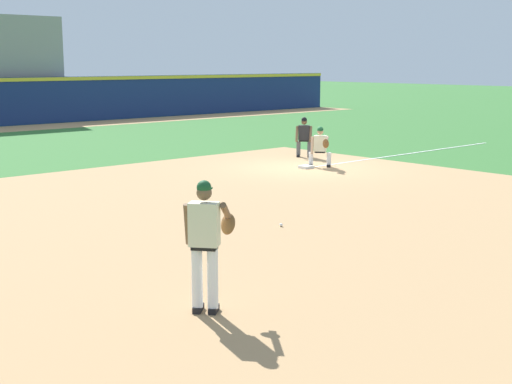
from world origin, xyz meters
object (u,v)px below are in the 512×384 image
Objects in this scene: first_base_bag at (306,167)px; first_baseman at (320,145)px; umpire at (304,135)px; pitcher at (206,238)px; baseball at (281,225)px.

first_baseman is (0.53, -0.13, 0.69)m from first_base_bag.
umpire is (1.95, 2.01, 0.75)m from first_base_bag.
first_base_bag is 13.85m from pitcher.
first_baseman is 0.92× the size of umpire.
first_baseman reaches higher than first_base_bag.
umpire is at bearing 56.37° from first_baseman.
first_base_bag is at bearing 38.40° from pitcher.
pitcher reaches higher than baseball.
first_baseman is at bearing -14.28° from first_base_bag.
pitcher reaches higher than umpire.
first_base_bag is 0.88m from first_baseman.
umpire is (12.78, 10.59, -0.27)m from pitcher.
baseball is 0.06× the size of first_baseman.
first_base_bag is at bearing 40.53° from baseball.
first_baseman is (11.35, 8.44, -0.33)m from pitcher.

